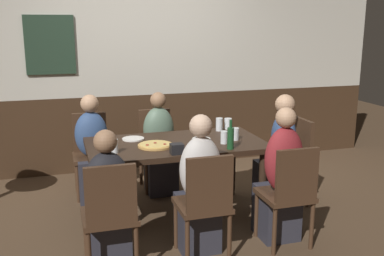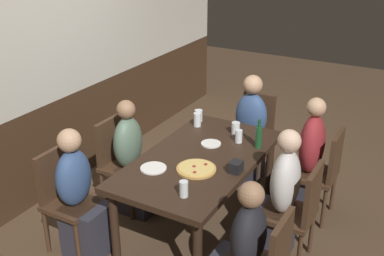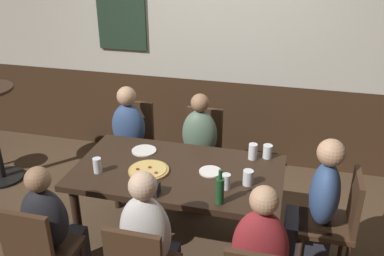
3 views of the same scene
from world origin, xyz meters
name	(u,v)px [view 3 (image 3 of 3)]	position (x,y,z in m)	size (l,w,h in m)	color
ground_plane	(179,243)	(0.00, 0.00, 0.00)	(12.00, 12.00, 0.00)	#4C3826
wall_back	(219,49)	(-0.01, 1.65, 1.30)	(6.40, 0.13, 2.60)	#3D2819
dining_table	(178,179)	(0.00, 0.00, 0.66)	(1.65, 0.90, 0.74)	black
chair_head_east	(337,219)	(1.24, 0.00, 0.50)	(0.40, 0.40, 0.88)	#422B1C
chair_left_near	(40,251)	(-0.73, -0.87, 0.50)	(0.40, 0.40, 0.88)	#422B1C
chair_mid_far	(202,148)	(0.00, 0.87, 0.50)	(0.40, 0.40, 0.88)	#422B1C
chair_left_far	(134,139)	(-0.73, 0.87, 0.50)	(0.40, 0.40, 0.88)	#422B1C
person_head_east	(314,217)	(1.08, 0.00, 0.48)	(0.37, 0.34, 1.14)	#2D2D38
person_left_near	(54,241)	(-0.73, -0.70, 0.45)	(0.34, 0.37, 1.08)	#2D2D38
person_mid_far	(198,158)	(0.00, 0.70, 0.46)	(0.34, 0.37, 1.11)	#2D2D38
person_mid_near	(149,255)	(0.00, -0.71, 0.48)	(0.34, 0.37, 1.15)	#2D2D38
person_left_far	(128,149)	(-0.73, 0.70, 0.47)	(0.34, 0.37, 1.11)	#2D2D38
pizza	(149,170)	(-0.22, -0.08, 0.75)	(0.32, 0.32, 0.03)	tan
beer_glass_tall	(268,152)	(0.67, 0.38, 0.79)	(0.08, 0.08, 0.11)	silver
pint_glass_amber	(97,166)	(-0.60, -0.19, 0.80)	(0.07, 0.07, 0.12)	silver
tumbler_water	(248,178)	(0.56, -0.07, 0.79)	(0.08, 0.08, 0.12)	silver
pint_glass_pale	(253,153)	(0.55, 0.33, 0.80)	(0.07, 0.07, 0.13)	silver
tumbler_short	(226,182)	(0.42, -0.17, 0.79)	(0.06, 0.06, 0.12)	silver
beer_bottle_green	(220,190)	(0.40, -0.36, 0.85)	(0.06, 0.06, 0.26)	#194723
plate_white_large	(144,151)	(-0.37, 0.23, 0.75)	(0.21, 0.21, 0.01)	white
plate_white_small	(210,172)	(0.26, 0.03, 0.75)	(0.18, 0.18, 0.01)	white
condiment_caddy	(151,189)	(-0.09, -0.37, 0.79)	(0.11, 0.09, 0.09)	black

